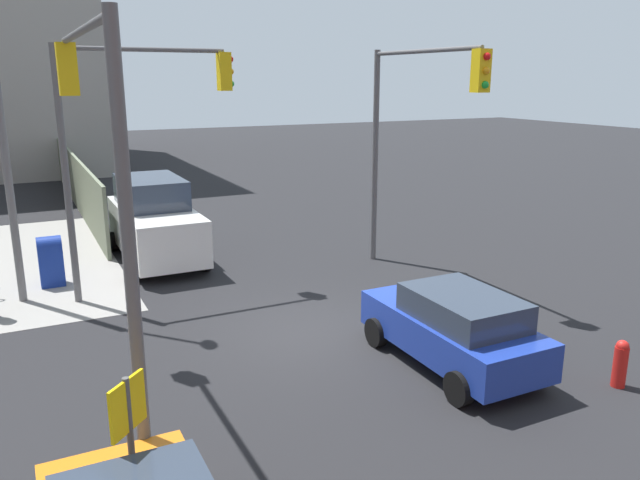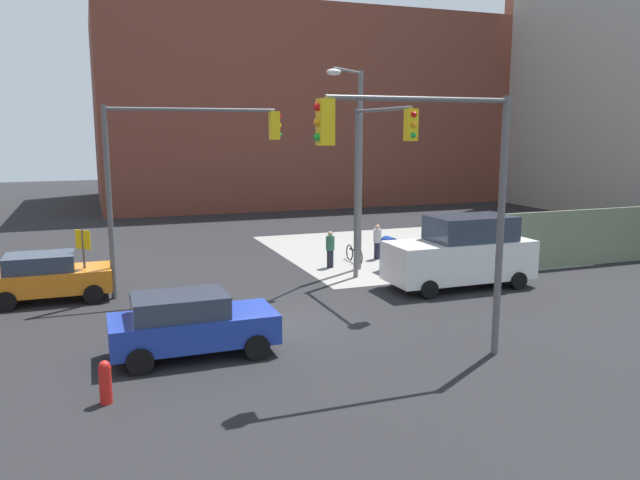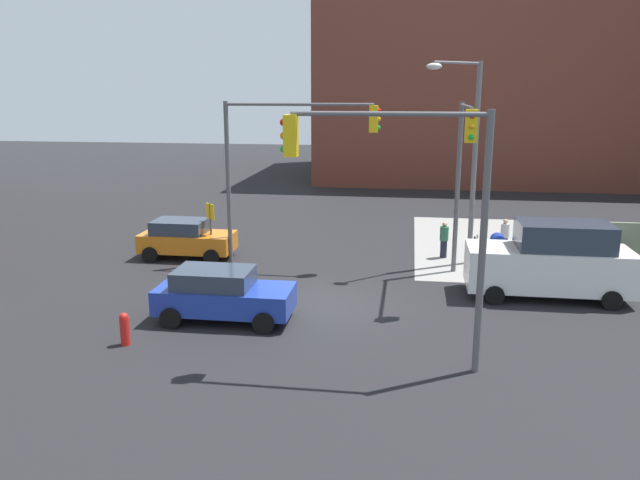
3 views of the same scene
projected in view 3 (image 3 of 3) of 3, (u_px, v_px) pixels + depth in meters
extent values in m
plane|color=black|center=(324.00, 304.00, 20.74)|extent=(120.00, 120.00, 0.00)
cube|color=gray|center=(549.00, 247.00, 28.13)|extent=(12.00, 12.00, 0.01)
cube|color=brown|center=(525.00, 85.00, 50.09)|extent=(32.00, 18.00, 14.56)
cylinder|color=#59595B|center=(228.00, 184.00, 24.94)|extent=(0.18, 0.18, 6.50)
cylinder|color=#59595B|center=(298.00, 104.00, 23.79)|extent=(5.76, 0.12, 0.12)
cube|color=yellow|center=(374.00, 119.00, 23.51)|extent=(0.32, 0.36, 1.00)
sphere|color=red|center=(379.00, 110.00, 23.41)|extent=(0.18, 0.18, 0.18)
sphere|color=orange|center=(378.00, 119.00, 23.49)|extent=(0.18, 0.18, 0.18)
sphere|color=green|center=(378.00, 128.00, 23.56)|extent=(0.18, 0.18, 0.18)
cylinder|color=#59595B|center=(483.00, 247.00, 15.02)|extent=(0.18, 0.18, 6.50)
cylinder|color=#59595B|center=(389.00, 114.00, 14.61)|extent=(4.68, 0.12, 0.12)
cube|color=yellow|center=(291.00, 136.00, 15.06)|extent=(0.32, 0.36, 1.00)
sphere|color=red|center=(283.00, 122.00, 15.01)|extent=(0.18, 0.18, 0.18)
sphere|color=orange|center=(284.00, 136.00, 15.09)|extent=(0.18, 0.18, 0.18)
sphere|color=green|center=(284.00, 149.00, 15.16)|extent=(0.18, 0.18, 0.18)
cylinder|color=#59595B|center=(457.00, 189.00, 23.67)|extent=(0.18, 0.18, 6.50)
cylinder|color=#59595B|center=(467.00, 106.00, 20.91)|extent=(0.12, 4.21, 0.12)
cube|color=yellow|center=(471.00, 126.00, 19.01)|extent=(0.36, 0.32, 1.00)
sphere|color=red|center=(472.00, 116.00, 18.76)|extent=(0.18, 0.18, 0.18)
sphere|color=orange|center=(472.00, 126.00, 18.84)|extent=(0.18, 0.18, 0.18)
sphere|color=green|center=(471.00, 137.00, 18.91)|extent=(0.18, 0.18, 0.18)
cylinder|color=slate|center=(474.00, 166.00, 24.65)|extent=(0.20, 0.20, 8.00)
cylinder|color=slate|center=(458.00, 63.00, 23.08)|extent=(1.84, 1.69, 0.10)
ellipsoid|color=silver|center=(434.00, 66.00, 22.46)|extent=(0.56, 0.36, 0.24)
cylinder|color=#4C4C4C|center=(211.00, 232.00, 25.83)|extent=(0.08, 0.08, 2.40)
cube|color=yellow|center=(210.00, 211.00, 25.63)|extent=(0.48, 0.48, 0.64)
cube|color=navy|center=(497.00, 255.00, 24.54)|extent=(0.56, 0.64, 1.15)
cylinder|color=navy|center=(498.00, 241.00, 24.41)|extent=(0.56, 0.64, 0.56)
cylinder|color=red|center=(125.00, 331.00, 17.31)|extent=(0.26, 0.26, 0.80)
sphere|color=red|center=(124.00, 317.00, 17.21)|extent=(0.24, 0.24, 0.24)
cube|color=orange|center=(188.00, 242.00, 26.24)|extent=(3.86, 1.80, 0.75)
cube|color=#2D3847|center=(180.00, 226.00, 26.13)|extent=(2.16, 1.58, 0.55)
cylinder|color=black|center=(224.00, 246.00, 27.01)|extent=(0.64, 0.22, 0.64)
cylinder|color=black|center=(212.00, 257.00, 25.28)|extent=(0.64, 0.22, 0.64)
cylinder|color=black|center=(167.00, 244.00, 27.38)|extent=(0.64, 0.22, 0.64)
cylinder|color=black|center=(150.00, 255.00, 25.65)|extent=(0.64, 0.22, 0.64)
cube|color=#1E389E|center=(225.00, 299.00, 19.11)|extent=(4.16, 1.80, 0.75)
cube|color=#2D3847|center=(214.00, 278.00, 19.01)|extent=(2.33, 1.58, 0.55)
cylinder|color=black|center=(277.00, 303.00, 19.87)|extent=(0.64, 0.22, 0.64)
cylinder|color=black|center=(264.00, 323.00, 18.14)|extent=(0.64, 0.22, 0.64)
cylinder|color=black|center=(192.00, 298.00, 20.27)|extent=(0.64, 0.22, 0.64)
cylinder|color=black|center=(171.00, 318.00, 18.54)|extent=(0.64, 0.22, 0.64)
cube|color=white|center=(548.00, 268.00, 21.19)|extent=(5.40, 2.10, 1.40)
cube|color=#2D3847|center=(564.00, 236.00, 20.85)|extent=(3.02, 1.85, 0.90)
cylinder|color=black|center=(495.00, 295.00, 20.60)|extent=(0.64, 0.22, 0.64)
cylinder|color=black|center=(487.00, 277.00, 22.62)|extent=(0.64, 0.22, 0.64)
cylinder|color=black|center=(612.00, 300.00, 20.08)|extent=(0.64, 0.22, 0.64)
cylinder|color=black|center=(594.00, 281.00, 22.10)|extent=(0.64, 0.22, 0.64)
cylinder|color=#2D664C|center=(444.00, 234.00, 26.16)|extent=(0.36, 0.36, 0.59)
sphere|color=tan|center=(445.00, 224.00, 26.06)|extent=(0.20, 0.20, 0.20)
cylinder|color=#1E1E2D|center=(444.00, 249.00, 26.31)|extent=(0.28, 0.28, 0.75)
cylinder|color=#B2B2B7|center=(505.00, 231.00, 26.65)|extent=(0.36, 0.36, 0.60)
sphere|color=tan|center=(506.00, 221.00, 26.56)|extent=(0.21, 0.21, 0.21)
cylinder|color=#1E1E2D|center=(504.00, 246.00, 26.81)|extent=(0.28, 0.28, 0.76)
torus|color=black|center=(475.00, 244.00, 27.30)|extent=(0.05, 0.71, 0.71)
torus|color=black|center=(477.00, 250.00, 26.30)|extent=(0.05, 0.71, 0.71)
cube|color=black|center=(476.00, 243.00, 26.76)|extent=(0.04, 1.04, 0.08)
cylinder|color=black|center=(477.00, 239.00, 26.43)|extent=(0.04, 0.04, 0.40)
torus|color=black|center=(201.00, 244.00, 27.32)|extent=(0.71, 0.05, 0.71)
torus|color=black|center=(178.00, 243.00, 27.46)|extent=(0.71, 0.05, 0.71)
cube|color=maroon|center=(190.00, 240.00, 27.35)|extent=(1.04, 0.04, 0.08)
cylinder|color=maroon|center=(183.00, 234.00, 27.33)|extent=(0.04, 0.04, 0.40)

